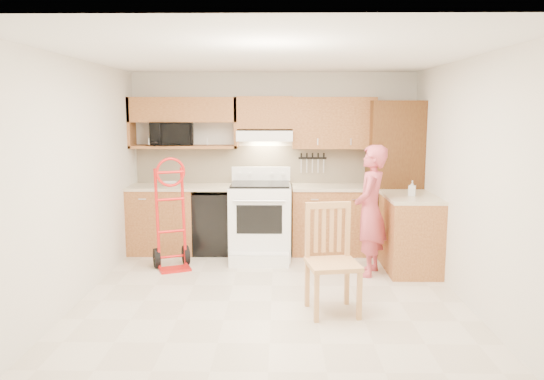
{
  "coord_description": "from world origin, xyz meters",
  "views": [
    {
      "loc": [
        0.08,
        -5.25,
        1.97
      ],
      "look_at": [
        0.0,
        0.5,
        1.1
      ],
      "focal_mm": 34.77,
      "sensor_mm": 36.0,
      "label": 1
    }
  ],
  "objects_px": {
    "range": "(260,214)",
    "hand_truck": "(172,219)",
    "person": "(370,211)",
    "dining_chair": "(333,260)",
    "microwave": "(172,134)"
  },
  "relations": [
    {
      "from": "range",
      "to": "hand_truck",
      "type": "height_order",
      "value": "hand_truck"
    },
    {
      "from": "person",
      "to": "hand_truck",
      "type": "xyz_separation_m",
      "value": [
        -2.43,
        0.2,
        -0.15
      ]
    },
    {
      "from": "person",
      "to": "dining_chair",
      "type": "xyz_separation_m",
      "value": [
        -0.57,
        -1.25,
        -0.25
      ]
    },
    {
      "from": "microwave",
      "to": "hand_truck",
      "type": "distance_m",
      "value": 1.39
    },
    {
      "from": "range",
      "to": "person",
      "type": "bearing_deg",
      "value": -27.29
    },
    {
      "from": "person",
      "to": "dining_chair",
      "type": "bearing_deg",
      "value": -3.84
    },
    {
      "from": "microwave",
      "to": "dining_chair",
      "type": "distance_m",
      "value": 3.32
    },
    {
      "from": "range",
      "to": "microwave",
      "type": "bearing_deg",
      "value": 160.4
    },
    {
      "from": "range",
      "to": "hand_truck",
      "type": "xyz_separation_m",
      "value": [
        -1.08,
        -0.5,
        0.03
      ]
    },
    {
      "from": "person",
      "to": "hand_truck",
      "type": "relative_size",
      "value": 1.24
    },
    {
      "from": "microwave",
      "to": "person",
      "type": "bearing_deg",
      "value": -30.54
    },
    {
      "from": "dining_chair",
      "to": "range",
      "type": "bearing_deg",
      "value": 102.56
    },
    {
      "from": "range",
      "to": "dining_chair",
      "type": "xyz_separation_m",
      "value": [
        0.78,
        -1.94,
        -0.06
      ]
    },
    {
      "from": "microwave",
      "to": "person",
      "type": "xyz_separation_m",
      "value": [
        2.58,
        -1.14,
        -0.87
      ]
    },
    {
      "from": "range",
      "to": "hand_truck",
      "type": "bearing_deg",
      "value": -155.36
    }
  ]
}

